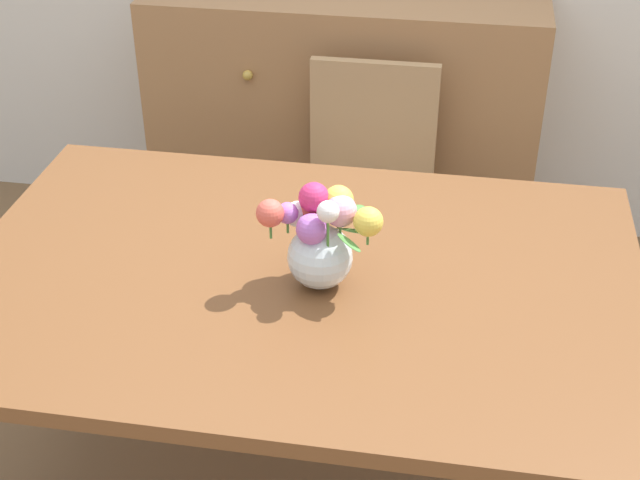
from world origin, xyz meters
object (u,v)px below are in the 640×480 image
dining_table (299,301)px  chair_far (368,182)px  dresser (344,127)px  flower_vase (320,237)px

dining_table → chair_far: size_ratio=1.80×
chair_far → dresser: (-0.15, 0.44, -0.02)m
dresser → flower_vase: size_ratio=4.99×
flower_vase → dining_table: bearing=151.0°
chair_far → flower_vase: bearing=89.7°
dining_table → flower_vase: 0.22m
chair_far → flower_vase: 0.99m
chair_far → flower_vase: (-0.00, -0.92, 0.36)m
flower_vase → chair_far: bearing=89.7°
dresser → flower_vase: bearing=-84.1°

